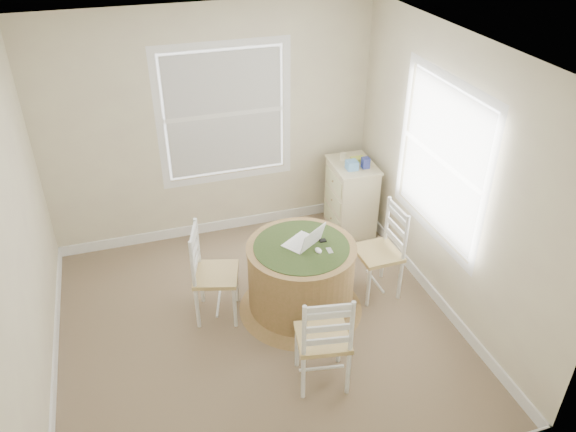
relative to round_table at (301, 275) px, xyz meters
name	(u,v)px	position (x,y,z in m)	size (l,w,h in m)	color
room	(268,199)	(-0.31, -0.01, 0.90)	(3.64, 3.64, 2.64)	#846B54
round_table	(301,275)	(0.00, 0.00, 0.00)	(1.20, 1.20, 0.73)	#9A7145
chair_left	(216,274)	(-0.78, 0.16, 0.08)	(0.42, 0.40, 0.95)	white
chair_near	(323,337)	(-0.13, -0.91, 0.08)	(0.42, 0.40, 0.95)	white
chair_right	(378,253)	(0.80, 0.02, 0.08)	(0.42, 0.40, 0.95)	white
laptop	(304,242)	(0.03, 0.03, 0.36)	(0.42, 0.41, 0.22)	white
mouse	(318,251)	(0.12, -0.12, 0.34)	(0.06, 0.09, 0.03)	white
phone	(330,251)	(0.22, -0.14, 0.33)	(0.04, 0.09, 0.02)	#B7BABF
keys	(323,241)	(0.21, 0.02, 0.34)	(0.06, 0.05, 0.03)	black
corner_chest	(351,197)	(1.02, 1.19, 0.03)	(0.51, 0.65, 0.85)	beige
tissue_box	(352,166)	(0.94, 1.07, 0.50)	(0.12, 0.12, 0.10)	#5F9CD9
box_yellow	(358,160)	(1.09, 1.22, 0.48)	(0.15, 0.10, 0.06)	#C6D24A
box_blue	(367,163)	(1.12, 1.05, 0.51)	(0.08, 0.08, 0.12)	navy
cup_cream	(342,156)	(0.94, 1.33, 0.50)	(0.07, 0.07, 0.09)	beige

